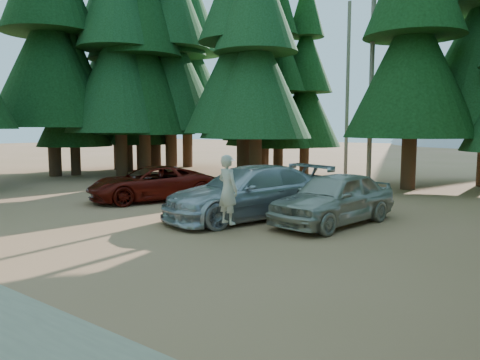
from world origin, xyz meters
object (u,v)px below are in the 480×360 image
Objects in this scene: silver_minivan_right at (334,198)px; log_mid at (301,197)px; silver_minivan_center at (249,192)px; frisbee_player at (228,189)px; log_right at (324,200)px; log_left at (247,184)px; red_pickup at (151,183)px.

log_mid is (-3.24, 3.49, -0.67)m from silver_minivan_right.
silver_minivan_right is (2.70, 0.91, -0.05)m from silver_minivan_center.
frisbee_player is 7.27m from log_mid.
log_right is at bearing 99.42° from silver_minivan_center.
silver_minivan_center is 1.47× the size of log_left.
red_pickup reaches higher than log_mid.
silver_minivan_right reaches higher than log_left.
log_right is (-2.05, 3.30, -0.68)m from silver_minivan_right.
silver_minivan_center is 3.14× the size of frisbee_player.
silver_minivan_center is 1.24× the size of log_right.
silver_minivan_center reaches higher than log_right.
silver_minivan_right reaches higher than log_right.
log_left is 1.07× the size of log_mid.
red_pickup is at bearing -167.94° from silver_minivan_center.
frisbee_player reaches higher than silver_minivan_center.
silver_minivan_center is at bearing -43.16° from log_left.
silver_minivan_right is 2.52× the size of frisbee_player.
frisbee_player is 0.50× the size of log_mid.
log_left is (-7.72, 5.71, -0.69)m from silver_minivan_right.
log_right is (1.19, -0.19, -0.00)m from log_mid.
silver_minivan_center reaches higher than log_left.
log_right is (6.24, 3.61, -0.57)m from red_pickup.
silver_minivan_center reaches higher than red_pickup.
silver_minivan_center is 8.34m from log_left.
frisbee_player reaches higher than red_pickup.
red_pickup is 8.29m from silver_minivan_right.
silver_minivan_center is 1.58× the size of log_mid.
log_mid is (-1.71, 6.96, -1.20)m from frisbee_player.
log_left is 6.16m from log_right.
silver_minivan_right is at bearing -102.75° from frisbee_player.
log_mid is 1.20m from log_right.
silver_minivan_right is at bearing 24.22° from red_pickup.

